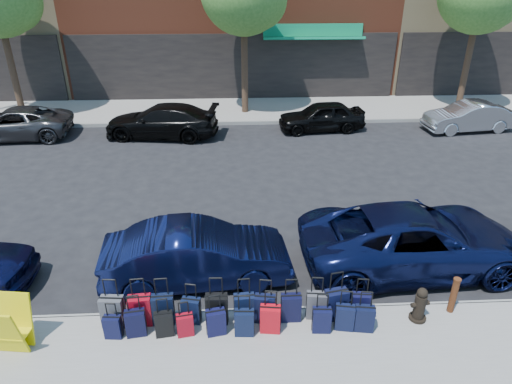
{
  "coord_description": "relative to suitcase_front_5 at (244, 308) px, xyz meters",
  "views": [
    {
      "loc": [
        -0.04,
        -11.87,
        6.69
      ],
      "look_at": [
        0.48,
        -1.5,
        1.39
      ],
      "focal_mm": 32.0,
      "sensor_mm": 36.0,
      "label": 1
    }
  ],
  "objects": [
    {
      "name": "ground",
      "position": [
        -0.08,
        4.77,
        -0.46
      ],
      "size": [
        120.0,
        120.0,
        0.0
      ],
      "primitive_type": "plane",
      "color": "black",
      "rests_on": "ground"
    },
    {
      "name": "sidewalk_far",
      "position": [
        -0.08,
        14.77,
        -0.38
      ],
      "size": [
        60.0,
        4.0,
        0.15
      ],
      "primitive_type": "cube",
      "color": "gray",
      "rests_on": "ground"
    },
    {
      "name": "curb_near",
      "position": [
        -0.08,
        0.29,
        -0.38
      ],
      "size": [
        60.0,
        0.08,
        0.15
      ],
      "primitive_type": "cube",
      "color": "gray",
      "rests_on": "ground"
    },
    {
      "name": "curb_far",
      "position": [
        -0.08,
        12.75,
        -0.38
      ],
      "size": [
        60.0,
        0.08,
        0.15
      ],
      "primitive_type": "cube",
      "color": "gray",
      "rests_on": "ground"
    },
    {
      "name": "suitcase_front_0",
      "position": [
        -2.6,
        -0.02,
        0.03
      ],
      "size": [
        0.47,
        0.29,
        1.08
      ],
      "rotation": [
        0.0,
        0.0,
        -0.09
      ],
      "color": "#404145",
      "rests_on": "sidewalk_near"
    },
    {
      "name": "suitcase_front_1",
      "position": [
        -2.06,
        -0.01,
        0.03
      ],
      "size": [
        0.46,
        0.28,
        1.07
      ],
      "rotation": [
        0.0,
        0.0,
        0.08
      ],
      "color": "maroon",
      "rests_on": "sidewalk_near"
    },
    {
      "name": "suitcase_front_2",
      "position": [
        -1.62,
        0.01,
        0.02
      ],
      "size": [
        0.44,
        0.26,
        1.04
      ],
      "rotation": [
        0.0,
        0.0,
        0.06
      ],
      "color": "black",
      "rests_on": "sidewalk_near"
    },
    {
      "name": "suitcase_front_3",
      "position": [
        -1.06,
        0.0,
        -0.03
      ],
      "size": [
        0.4,
        0.27,
        0.89
      ],
      "rotation": [
        0.0,
        0.0,
        -0.2
      ],
      "color": "black",
      "rests_on": "sidewalk_near"
    },
    {
      "name": "suitcase_front_4",
      "position": [
        -0.55,
        -0.04,
        0.02
      ],
      "size": [
        0.44,
        0.25,
        1.05
      ],
      "rotation": [
        0.0,
        0.0,
        -0.02
      ],
      "color": "black",
      "rests_on": "sidewalk_near"
    },
    {
      "name": "suitcase_front_5",
      "position": [
        0.0,
        0.0,
        0.0
      ],
      "size": [
        0.42,
        0.25,
        0.98
      ],
      "rotation": [
        0.0,
        0.0,
        0.08
      ],
      "color": "black",
      "rests_on": "sidewalk_near"
    },
    {
      "name": "suitcase_front_6",
      "position": [
        0.41,
        -0.05,
        -0.0
      ],
      "size": [
        0.44,
        0.29,
        0.98
      ],
      "rotation": [
        0.0,
        0.0,
        -0.17
      ],
      "color": "black",
      "rests_on": "sidewalk_near"
    },
    {
      "name": "suitcase_front_7",
      "position": [
        0.94,
        -0.04,
        -0.01
      ],
      "size": [
        0.4,
        0.22,
        0.96
      ],
      "rotation": [
        0.0,
        0.0,
        0.0
      ],
      "color": "black",
      "rests_on": "sidewalk_near"
    },
    {
      "name": "suitcase_front_8",
      "position": [
        1.46,
        0.01,
        -0.01
      ],
      "size": [
        0.41,
        0.26,
        0.95
      ],
      "rotation": [
        0.0,
        0.0,
        -0.11
      ],
      "color": "#403F45",
      "rests_on": "sidewalk_near"
    },
    {
      "name": "suitcase_front_9",
      "position": [
        1.85,
        -0.03,
        0.03
      ],
      "size": [
        0.49,
        0.33,
        1.08
      ],
      "rotation": [
        0.0,
        0.0,
        0.21
      ],
      "color": "black",
      "rests_on": "sidewalk_near"
    },
    {
      "name": "suitcase_front_10",
      "position": [
        2.36,
        -0.03,
        -0.02
      ],
      "size": [
        0.4,
        0.25,
        0.91
      ],
      "rotation": [
        0.0,
        0.0,
        -0.1
      ],
      "color": "black",
      "rests_on": "sidewalk_near"
    },
    {
      "name": "suitcase_back_0",
      "position": [
        -2.54,
        -0.34,
        -0.06
      ],
      "size": [
        0.34,
        0.22,
        0.78
      ],
      "rotation": [
        0.0,
        0.0,
        -0.09
      ],
      "color": "black",
      "rests_on": "sidewalk_near"
    },
    {
      "name": "suitcase_back_1",
      "position": [
        -2.11,
        -0.3,
        -0.02
      ],
      "size": [
        0.41,
        0.27,
        0.91
      ],
      "rotation": [
        0.0,
        0.0,
        0.15
      ],
      "color": "black",
      "rests_on": "sidewalk_near"
    },
    {
      "name": "suitcase_back_2",
      "position": [
        -1.56,
        -0.34,
        -0.05
      ],
      "size": [
        0.38,
        0.25,
        0.84
      ],
      "rotation": [
        0.0,
        0.0,
        0.15
      ],
      "color": "black",
      "rests_on": "sidewalk_near"
    },
    {
      "name": "suitcase_back_3",
      "position": [
        -1.16,
        -0.36,
        -0.07
      ],
      "size": [
        0.35,
        0.24,
        0.76
      ],
      "rotation": [
        0.0,
        0.0,
        0.18
      ],
      "color": "maroon",
      "rests_on": "sidewalk_near"
    },
    {
      "name": "suitcase_back_4",
      "position": [
        -0.56,
        -0.35,
        -0.03
      ],
      "size": [
        0.41,
        0.28,
        0.89
      ],
      "rotation": [
        0.0,
        0.0,
        0.19
      ],
      "color": "black",
      "rests_on": "sidewalk_near"
    },
    {
      "name": "suitcase_back_5",
      "position": [
        -0.01,
        -0.39,
        -0.03
      ],
      "size": [
        0.39,
        0.24,
        0.89
      ],
      "rotation": [
        0.0,
        0.0,
        -0.06
      ],
      "color": "black",
      "rests_on": "sidewalk_near"
    },
    {
      "name": "suitcase_back_6",
      "position": [
        0.5,
        -0.33,
        -0.02
      ],
      "size": [
        0.42,
        0.27,
        0.93
      ],
      "rotation": [
        0.0,
        0.0,
        -0.12
      ],
      "color": "#B30B16",
      "rests_on": "sidewalk_near"
    },
    {
      "name": "suitcase_back_8",
      "position": [
        1.5,
        -0.38,
        -0.04
      ],
      "size": [
        0.37,
        0.23,
        0.86
      ],
      "rotation": [
        0.0,
        0.0,
        -0.07
      ],
      "color": "black",
      "rests_on": "sidewalk_near"
    },
    {
      "name": "suitcase_back_9",
      "position": [
        1.97,
        -0.34,
        -0.03
      ],
      "size": [
        0.4,
        0.28,
        0.88
      ],
      "rotation": [
        0.0,
        0.0,
        -0.18
      ],
      "color": "black",
      "rests_on": "sidewalk_near"
    },
    {
      "name": "suitcase_back_10",
      "position": [
        2.34,
        -0.39,
        -0.03
      ],
      "size": [
        0.4,
        0.27,
        0.89
      ],
      "rotation": [
        0.0,
        0.0,
        -0.15
      ],
      "color": "black",
      "rests_on": "sidewalk_near"
    },
    {
      "name": "fire_hydrant",
      "position": [
        3.53,
        -0.16,
        0.05
      ],
      "size": [
        0.4,
        0.35,
        0.77
      ],
      "rotation": [
        0.0,
        0.0,
        0.19
      ],
      "color": "black",
      "rests_on": "sidewalk_near"
    },
    {
      "name": "bollard",
      "position": [
        4.29,
        0.04,
        0.12
      ],
      "size": [
        0.15,
        0.15,
        0.83
      ],
      "color": "#38190C",
      "rests_on": "sidewalk_near"
    },
    {
      "name": "display_rack",
      "position": [
        -4.3,
        -0.55,
        0.22
      ],
      "size": [
        0.68,
        0.73,
        1.07
      ],
      "rotation": [
        0.0,
        0.0,
        -0.13
      ],
      "color": "yellow",
      "rests_on": "sidewalk_near"
    },
    {
      "name": "car_near_1",
      "position": [
        -1.03,
        1.54,
        0.24
      ],
      "size": [
        4.37,
        1.87,
        1.4
      ],
      "primitive_type": "imported",
      "rotation": [
        0.0,
        0.0,
        1.66
      ],
      "color": "#0C1237",
      "rests_on": "ground"
    },
    {
      "name": "car_near_2",
      "position": [
        4.11,
        1.86,
        0.3
      ],
      "size": [
        5.56,
        2.79,
        1.51
      ],
      "primitive_type": "imported",
      "rotation": [
        0.0,
        0.0,
        1.62
      ],
      "color": "#0D143B",
      "rests_on": "ground"
    },
    {
      "name": "car_far_0",
      "position": [
        -9.26,
        11.51,
        0.18
      ],
      "size": [
        4.68,
        2.35,
        1.27
      ],
      "primitive_type": "imported",
      "rotation": [
        0.0,
        0.0,
        -1.52
      ],
      "color": "#38383A",
      "rests_on": "ground"
    },
    {
      "name": "car_far_1",
      "position": [
        -3.15,
        11.37,
        0.22
      ],
      "size": [
        4.9,
        2.51,
        1.36
      ],
      "primitive_type": "imported",
      "rotation": [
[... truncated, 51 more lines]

